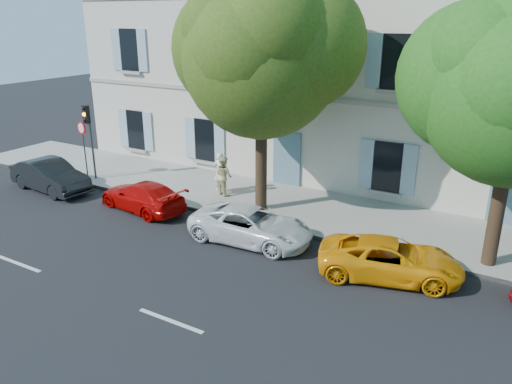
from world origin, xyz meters
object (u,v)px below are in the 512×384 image
Objects in this scene: car_dark_sedan at (50,176)px; traffic_light at (88,126)px; pedestrian_a at (220,172)px; pedestrian_b at (224,176)px; road_sign at (83,137)px; car_yellow_supercar at (390,259)px; car_red_coupe at (142,196)px; car_white_coupe at (251,225)px; tree_left at (262,60)px.

car_dark_sedan is 1.21× the size of traffic_light.
pedestrian_a is 1.05× the size of pedestrian_b.
traffic_light is 0.70m from road_sign.
pedestrian_a is at bearing -11.10° from pedestrian_b.
car_yellow_supercar is at bearing -84.70° from car_dark_sedan.
car_red_coupe is 0.93× the size of car_white_coupe.
road_sign is at bearing 33.44° from pedestrian_b.
traffic_light reaches higher than pedestrian_a.
tree_left is at bearing -69.48° from car_dark_sedan.
road_sign is (0.27, 1.76, 1.37)m from car_dark_sedan.
pedestrian_a is (-8.19, 3.34, 0.43)m from car_yellow_supercar.
car_dark_sedan is at bearing 46.16° from pedestrian_b.
car_dark_sedan is 7.45m from pedestrian_a.
car_white_coupe is 5.81m from tree_left.
car_dark_sedan reaches higher than car_white_coupe.
road_sign is (-0.44, -0.00, -0.55)m from traffic_light.
traffic_light is at bearing -16.29° from car_dark_sedan.
car_yellow_supercar is at bearing -23.57° from tree_left.
pedestrian_a is at bearing 14.03° from traffic_light.
car_white_coupe is at bearing 158.26° from pedestrian_b.
car_white_coupe is at bearing -10.28° from road_sign.
car_yellow_supercar is 8.13m from tree_left.
car_dark_sedan is at bearing 86.33° from car_white_coupe.
pedestrian_a is (-2.43, 0.83, -4.74)m from tree_left.
tree_left reaches higher than pedestrian_b.
pedestrian_a reaches higher than pedestrian_b.
road_sign is at bearing -3.17° from car_dark_sedan.
pedestrian_b is at bearing 42.25° from car_white_coupe.
pedestrian_b is (0.30, -0.20, -0.04)m from pedestrian_a.
car_dark_sedan is 1.00× the size of car_yellow_supercar.
road_sign is at bearing 67.11° from car_yellow_supercar.
car_yellow_supercar is 14.79m from road_sign.
tree_left reaches higher than car_white_coupe.
car_red_coupe is 0.45× the size of tree_left.
car_dark_sedan is at bearing 73.99° from car_yellow_supercar.
tree_left is at bearing 152.89° from pedestrian_a.
car_dark_sedan is at bearing -98.77° from road_sign.
tree_left is at bearing -173.85° from pedestrian_b.
car_dark_sedan is 1.05× the size of car_red_coupe.
car_white_coupe reaches higher than car_red_coupe.
tree_left reaches higher than traffic_light.
car_white_coupe is 0.48× the size of tree_left.
traffic_light reaches higher than car_red_coupe.
car_dark_sedan is 2.39× the size of pedestrian_a.
car_white_coupe is (10.16, -0.03, -0.09)m from car_dark_sedan.
pedestrian_b is at bearing 163.63° from tree_left.
car_yellow_supercar reaches higher than car_red_coupe.
traffic_light is at bearing 34.18° from pedestrian_b.
car_dark_sedan is at bearing 17.58° from pedestrian_a.
pedestrian_a is at bearing 159.26° from car_red_coupe.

